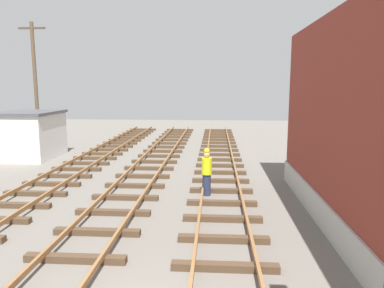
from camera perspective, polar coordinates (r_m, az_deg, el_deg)
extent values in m
cube|color=#4C3826|center=(8.78, 5.26, -18.89)|extent=(2.50, 0.24, 0.18)
cube|color=#4C3826|center=(10.16, 5.04, -14.83)|extent=(2.50, 0.24, 0.18)
cube|color=#4C3826|center=(11.57, 4.88, -11.75)|extent=(2.50, 0.24, 0.18)
cube|color=#4C3826|center=(13.01, 4.75, -9.34)|extent=(2.50, 0.24, 0.18)
cube|color=#4C3826|center=(14.46, 4.66, -7.42)|extent=(2.50, 0.24, 0.18)
cube|color=#4C3826|center=(15.93, 4.58, -5.84)|extent=(2.50, 0.24, 0.18)
cube|color=#4C3826|center=(17.42, 4.51, -4.54)|extent=(2.50, 0.24, 0.18)
cube|color=#4C3826|center=(18.90, 4.45, -3.44)|extent=(2.50, 0.24, 0.18)
cube|color=#4C3826|center=(20.40, 4.41, -2.50)|extent=(2.50, 0.24, 0.18)
cube|color=#4C3826|center=(21.90, 4.37, -1.69)|extent=(2.50, 0.24, 0.18)
cube|color=#4C3826|center=(23.40, 4.33, -0.98)|extent=(2.50, 0.24, 0.18)
cube|color=#4C3826|center=(24.90, 4.30, -0.36)|extent=(2.50, 0.24, 0.18)
cube|color=#4C3826|center=(26.41, 4.27, 0.19)|extent=(2.50, 0.24, 0.18)
cube|color=#4C3826|center=(27.92, 4.25, 0.68)|extent=(2.50, 0.24, 0.18)
cube|color=#4C3826|center=(29.43, 4.22, 1.12)|extent=(2.50, 0.24, 0.18)
cube|color=#4C3826|center=(30.95, 4.20, 1.52)|extent=(2.50, 0.24, 0.18)
cube|color=#4C3826|center=(32.46, 4.19, 1.88)|extent=(2.50, 0.24, 0.18)
cube|color=#4C3826|center=(33.98, 4.17, 2.21)|extent=(2.50, 0.24, 0.18)
cube|color=#4C3826|center=(9.53, -18.04, -16.95)|extent=(2.50, 0.24, 0.18)
cube|color=#4C3826|center=(10.91, -14.84, -13.37)|extent=(2.50, 0.24, 0.18)
cube|color=#4C3826|center=(12.34, -12.44, -10.58)|extent=(2.50, 0.24, 0.18)
cube|color=#4C3826|center=(13.81, -10.57, -8.36)|extent=(2.50, 0.24, 0.18)
cube|color=#4C3826|center=(15.31, -9.08, -6.56)|extent=(2.50, 0.24, 0.18)
cube|color=#4C3826|center=(16.83, -7.87, -5.09)|extent=(2.50, 0.24, 0.18)
cube|color=#4C3826|center=(18.36, -6.86, -3.85)|extent=(2.50, 0.24, 0.18)
cube|color=#4C3826|center=(19.91, -6.01, -2.81)|extent=(2.50, 0.24, 0.18)
cube|color=#4C3826|center=(21.47, -5.29, -1.92)|extent=(2.50, 0.24, 0.18)
cube|color=#4C3826|center=(23.03, -4.66, -1.15)|extent=(2.50, 0.24, 0.18)
cube|color=#4C3826|center=(24.60, -4.12, -0.48)|extent=(2.50, 0.24, 0.18)
cube|color=#4C3826|center=(26.18, -3.64, 0.12)|extent=(2.50, 0.24, 0.18)
cube|color=#4C3826|center=(27.76, -3.21, 0.64)|extent=(2.50, 0.24, 0.18)
cube|color=#4C3826|center=(29.34, -2.83, 1.11)|extent=(2.50, 0.24, 0.18)
cube|color=#4C3826|center=(30.92, -2.49, 1.53)|extent=(2.50, 0.24, 0.18)
cube|color=#4C3826|center=(32.51, -2.18, 1.91)|extent=(2.50, 0.24, 0.18)
cube|color=#4C3826|center=(34.10, -1.90, 2.25)|extent=(2.50, 0.24, 0.18)
cube|color=#4C3826|center=(14.16, -26.20, -8.73)|extent=(2.50, 0.24, 0.18)
cube|color=#4C3826|center=(15.32, -23.62, -7.23)|extent=(2.50, 0.24, 0.18)
cube|color=#4C3826|center=(16.51, -21.42, -5.93)|extent=(2.50, 0.24, 0.18)
cube|color=#4C3826|center=(17.73, -19.52, -4.80)|extent=(2.50, 0.24, 0.18)
cube|color=#4C3826|center=(18.98, -17.88, -3.81)|extent=(2.50, 0.24, 0.18)
cube|color=#4C3826|center=(20.24, -16.45, -2.95)|extent=(2.50, 0.24, 0.18)
cube|color=#4C3826|center=(21.52, -15.19, -2.18)|extent=(2.50, 0.24, 0.18)
cube|color=#4C3826|center=(22.81, -14.07, -1.50)|extent=(2.50, 0.24, 0.18)
cube|color=#4C3826|center=(24.11, -13.07, -0.89)|extent=(2.50, 0.24, 0.18)
cube|color=#4C3826|center=(25.42, -12.17, -0.35)|extent=(2.50, 0.24, 0.18)
cube|color=#4C3826|center=(26.73, -11.36, 0.14)|extent=(2.50, 0.24, 0.18)
cube|color=#4C3826|center=(28.06, -10.63, 0.59)|extent=(2.50, 0.24, 0.18)
cube|color=#4C3826|center=(29.39, -9.97, 1.00)|extent=(2.50, 0.24, 0.18)
cube|color=#4C3826|center=(30.72, -9.36, 1.37)|extent=(2.50, 0.24, 0.18)
cube|color=#4C3826|center=(32.06, -8.80, 1.70)|extent=(2.50, 0.24, 0.18)
cube|color=#4C3826|center=(33.41, -8.29, 2.02)|extent=(2.50, 0.24, 0.18)
cube|color=#4C3826|center=(34.75, -7.82, 2.30)|extent=(2.50, 0.24, 0.18)
cube|color=#B2B2AD|center=(9.06, 25.07, -16.32)|extent=(0.08, 17.01, 0.90)
cube|color=silver|center=(23.17, -24.20, 1.16)|extent=(2.80, 3.60, 2.60)
cube|color=#4C4C51|center=(23.03, -24.43, 4.56)|extent=(3.00, 3.80, 0.16)
cube|color=brown|center=(23.90, -27.16, 0.45)|extent=(0.06, 0.90, 2.00)
cylinder|color=black|center=(26.90, -26.85, -0.12)|extent=(0.64, 0.24, 0.64)
cylinder|color=brown|center=(26.70, -23.60, 8.40)|extent=(0.24, 0.24, 8.39)
cube|color=#4C3D2D|center=(26.96, -24.14, 16.47)|extent=(1.80, 0.12, 0.12)
cylinder|color=#262D4C|center=(14.04, 2.34, -6.49)|extent=(0.32, 0.32, 0.85)
cylinder|color=yellow|center=(13.85, 2.36, -3.50)|extent=(0.40, 0.40, 0.65)
sphere|color=tan|center=(13.76, 2.37, -1.69)|extent=(0.24, 0.24, 0.24)
sphere|color=yellow|center=(13.74, 2.37, -1.12)|extent=(0.22, 0.22, 0.22)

